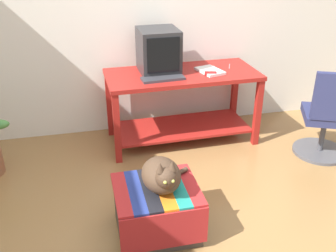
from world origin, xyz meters
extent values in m
plane|color=olive|center=(0.00, 0.00, 0.00)|extent=(14.00, 14.00, 0.00)
cube|color=silver|center=(0.00, 2.05, 1.30)|extent=(8.00, 0.10, 2.60)
cube|color=maroon|center=(-0.36, 1.29, 0.35)|extent=(0.06, 0.06, 0.70)
cube|color=maroon|center=(1.05, 1.33, 0.35)|extent=(0.06, 0.06, 0.70)
cube|color=maroon|center=(1.04, 1.91, 0.35)|extent=(0.06, 0.06, 0.70)
cube|color=maroon|center=(-0.37, 1.87, 0.35)|extent=(0.06, 0.06, 0.70)
cube|color=maroon|center=(0.34, 1.60, 0.14)|extent=(1.39, 0.60, 0.02)
cube|color=maroon|center=(0.34, 1.60, 0.72)|extent=(1.51, 0.70, 0.04)
cube|color=#28282B|center=(0.12, 1.69, 0.75)|extent=(0.27, 0.28, 0.02)
cube|color=#28282B|center=(0.12, 1.69, 0.94)|extent=(0.38, 0.41, 0.42)
cube|color=black|center=(0.13, 1.49, 0.95)|extent=(0.31, 0.02, 0.33)
cube|color=#333338|center=(0.11, 1.45, 0.75)|extent=(0.41, 0.18, 0.02)
cube|color=white|center=(0.61, 1.56, 0.75)|extent=(0.26, 0.33, 0.02)
cube|color=#4C4238|center=(-0.20, 0.27, 0.18)|extent=(0.56, 0.48, 0.36)
cube|color=#AD2323|center=(-0.20, 0.00, 0.22)|extent=(0.59, 0.01, 0.29)
cube|color=#AD2323|center=(-0.44, 0.27, 0.37)|extent=(0.10, 0.52, 0.02)
cube|color=navy|center=(-0.35, 0.27, 0.37)|extent=(0.10, 0.52, 0.02)
cube|color=black|center=(-0.25, 0.27, 0.37)|extent=(0.10, 0.52, 0.02)
cube|color=orange|center=(-0.15, 0.27, 0.37)|extent=(0.10, 0.52, 0.02)
cube|color=#1E897A|center=(-0.05, 0.27, 0.37)|extent=(0.10, 0.52, 0.02)
cube|color=#AD2323|center=(0.05, 0.27, 0.37)|extent=(0.10, 0.52, 0.02)
ellipsoid|color=#473323|center=(-0.17, 0.26, 0.49)|extent=(0.28, 0.36, 0.22)
sphere|color=#473323|center=(-0.16, 0.13, 0.55)|extent=(0.15, 0.15, 0.15)
cylinder|color=#473323|center=(-0.06, 0.36, 0.40)|extent=(0.26, 0.16, 0.04)
cone|color=#473323|center=(-0.20, 0.12, 0.63)|extent=(0.06, 0.06, 0.07)
cone|color=#473323|center=(-0.12, 0.13, 0.63)|extent=(0.06, 0.06, 0.07)
sphere|color=#C6D151|center=(-0.18, 0.06, 0.56)|extent=(0.02, 0.02, 0.02)
sphere|color=#C6D151|center=(-0.13, 0.06, 0.56)|extent=(0.02, 0.02, 0.02)
cylinder|color=#4C4C51|center=(1.61, 1.01, 0.01)|extent=(0.52, 0.52, 0.03)
cylinder|color=#4C4C51|center=(1.61, 1.01, 0.20)|extent=(0.05, 0.05, 0.34)
cube|color=navy|center=(1.61, 1.01, 0.41)|extent=(0.55, 0.55, 0.08)
cube|color=navy|center=(1.53, 0.83, 0.67)|extent=(0.37, 0.21, 0.44)
cube|color=#A31E1E|center=(0.58, 1.45, 0.76)|extent=(0.12, 0.06, 0.04)
cylinder|color=#B7B7BC|center=(0.86, 1.68, 0.74)|extent=(0.06, 0.13, 0.01)
camera|label=1|loc=(-0.63, -1.93, 1.97)|focal=41.78mm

